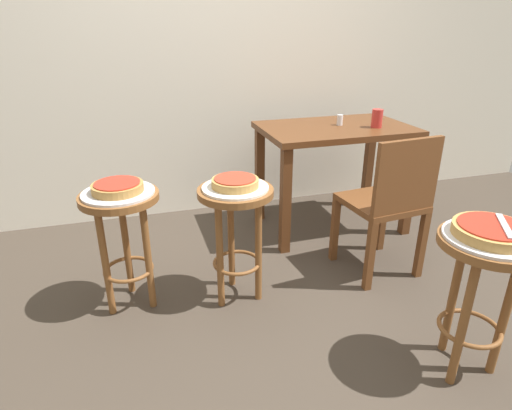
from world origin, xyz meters
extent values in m
plane|color=#42382D|center=(0.00, 0.00, 0.00)|extent=(6.00, 6.00, 0.00)
cube|color=silver|center=(0.00, 1.65, 1.50)|extent=(6.00, 0.10, 3.00)
cylinder|color=brown|center=(0.64, -0.46, 0.61)|extent=(0.38, 0.38, 0.03)
cylinder|color=brown|center=(0.64, -0.34, 0.30)|extent=(0.04, 0.04, 0.60)
cylinder|color=brown|center=(0.53, -0.52, 0.30)|extent=(0.04, 0.04, 0.60)
cylinder|color=brown|center=(0.74, -0.52, 0.30)|extent=(0.04, 0.04, 0.60)
torus|color=brown|center=(0.64, -0.46, 0.21)|extent=(0.26, 0.26, 0.02)
cylinder|color=silver|center=(0.64, -0.46, 0.64)|extent=(0.36, 0.36, 0.01)
cylinder|color=tan|center=(0.64, -0.46, 0.66)|extent=(0.29, 0.29, 0.04)
cylinder|color=red|center=(0.64, -0.46, 0.69)|extent=(0.26, 0.26, 0.01)
cylinder|color=brown|center=(-0.16, 0.35, 0.61)|extent=(0.38, 0.38, 0.03)
cylinder|color=brown|center=(-0.16, 0.47, 0.30)|extent=(0.04, 0.04, 0.60)
cylinder|color=brown|center=(-0.27, 0.29, 0.30)|extent=(0.04, 0.04, 0.60)
cylinder|color=brown|center=(-0.06, 0.29, 0.30)|extent=(0.04, 0.04, 0.60)
torus|color=brown|center=(-0.16, 0.35, 0.21)|extent=(0.26, 0.26, 0.02)
cylinder|color=white|center=(-0.16, 0.35, 0.64)|extent=(0.33, 0.33, 0.01)
cylinder|color=tan|center=(-0.16, 0.35, 0.66)|extent=(0.23, 0.23, 0.04)
cylinder|color=#B23823|center=(-0.16, 0.35, 0.69)|extent=(0.21, 0.21, 0.01)
cylinder|color=brown|center=(-0.72, 0.45, 0.61)|extent=(0.38, 0.38, 0.03)
cylinder|color=brown|center=(-0.72, 0.57, 0.30)|extent=(0.04, 0.04, 0.60)
cylinder|color=brown|center=(-0.83, 0.39, 0.30)|extent=(0.04, 0.04, 0.60)
cylinder|color=brown|center=(-0.62, 0.39, 0.30)|extent=(0.04, 0.04, 0.60)
torus|color=brown|center=(-0.72, 0.45, 0.21)|extent=(0.26, 0.26, 0.02)
cylinder|color=silver|center=(-0.72, 0.45, 0.64)|extent=(0.35, 0.35, 0.01)
cylinder|color=#B78442|center=(-0.72, 0.45, 0.66)|extent=(0.24, 0.24, 0.04)
cylinder|color=red|center=(-0.72, 0.45, 0.69)|extent=(0.22, 0.22, 0.01)
cube|color=#5B3319|center=(0.71, 1.01, 0.73)|extent=(1.01, 0.64, 0.04)
cube|color=#5B3319|center=(0.26, 0.74, 0.35)|extent=(0.06, 0.06, 0.71)
cube|color=#5B3319|center=(1.17, 0.74, 0.35)|extent=(0.06, 0.06, 0.71)
cube|color=#5B3319|center=(0.26, 1.28, 0.35)|extent=(0.06, 0.06, 0.71)
cube|color=#5B3319|center=(1.17, 1.28, 0.35)|extent=(0.06, 0.06, 0.71)
cylinder|color=red|center=(0.95, 0.90, 0.81)|extent=(0.07, 0.07, 0.12)
cylinder|color=white|center=(0.75, 1.03, 0.78)|extent=(0.04, 0.04, 0.07)
cube|color=brown|center=(0.71, 0.39, 0.43)|extent=(0.44, 0.44, 0.04)
cube|color=brown|center=(0.73, 0.21, 0.65)|extent=(0.40, 0.07, 0.40)
cube|color=brown|center=(0.88, 0.59, 0.21)|extent=(0.04, 0.04, 0.42)
cube|color=brown|center=(0.52, 0.55, 0.21)|extent=(0.04, 0.04, 0.42)
cube|color=brown|center=(0.91, 0.23, 0.21)|extent=(0.04, 0.04, 0.42)
cube|color=brown|center=(0.55, 0.20, 0.21)|extent=(0.04, 0.04, 0.42)
cube|color=silver|center=(0.67, -0.48, 0.69)|extent=(0.14, 0.20, 0.01)
camera|label=1|loc=(-0.65, -1.59, 1.40)|focal=30.15mm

